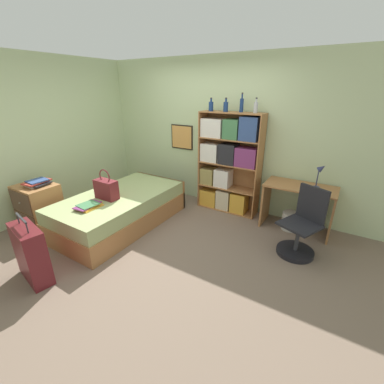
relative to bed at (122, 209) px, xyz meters
The scene contains 18 objects.
ground_plane 0.83m from the bed, ahead, with size 14.00×14.00×0.00m, color #756051.
wall_back 2.07m from the bed, 63.80° to the left, with size 10.00×0.09×2.60m.
wall_left 1.79m from the bed, behind, with size 0.06×10.00×2.60m.
bed is the anchor object (origin of this frame).
handbag 0.47m from the bed, 97.71° to the right, with size 0.36×0.17×0.46m.
book_stack_on_bed 0.65m from the bed, 90.52° to the right, with size 0.27×0.38×0.05m.
suitcase 1.49m from the bed, 85.78° to the right, with size 0.58×0.32×0.80m.
dresser 1.25m from the bed, 141.97° to the right, with size 0.59×0.51×0.72m.
magazine_pile_on_dresser 1.30m from the bed, 142.36° to the right, with size 0.31×0.38×0.08m.
bookcase 1.94m from the bed, 48.83° to the left, with size 1.07×0.33×1.72m.
bottle_green 2.23m from the bed, 56.55° to the left, with size 0.08×0.08×0.21m.
bottle_brown 2.36m from the bed, 49.98° to the left, with size 0.08×0.08×0.22m.
bottle_clear 2.53m from the bed, 45.69° to the left, with size 0.06×0.06×0.29m.
bottle_blue 2.65m from the bed, 40.89° to the left, with size 0.07×0.07×0.22m.
desk 2.79m from the bed, 27.76° to the left, with size 1.02×0.52×0.73m.
desk_lamp 3.07m from the bed, 26.38° to the left, with size 0.15×0.10×0.37m.
desk_chair 2.71m from the bed, 13.95° to the left, with size 0.58×0.58×0.92m.
waste_bin 2.70m from the bed, 27.40° to the left, with size 0.26×0.26×0.28m.
Camera 1 is at (2.15, -2.58, 2.09)m, focal length 24.00 mm.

